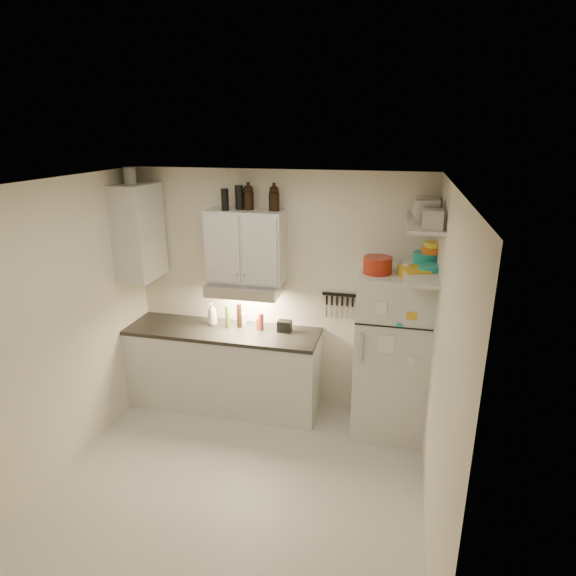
# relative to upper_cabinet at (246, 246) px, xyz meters

# --- Properties ---
(floor) EXTENTS (3.20, 3.00, 0.02)m
(floor) POSITION_rel_upper_cabinet_xyz_m (0.30, -1.33, -1.84)
(floor) COLOR beige
(floor) RESTS_ON ground
(ceiling) EXTENTS (3.20, 3.00, 0.02)m
(ceiling) POSITION_rel_upper_cabinet_xyz_m (0.30, -1.33, 0.78)
(ceiling) COLOR white
(ceiling) RESTS_ON ground
(back_wall) EXTENTS (3.20, 0.02, 2.60)m
(back_wall) POSITION_rel_upper_cabinet_xyz_m (0.30, 0.18, -0.53)
(back_wall) COLOR beige
(back_wall) RESTS_ON ground
(left_wall) EXTENTS (0.02, 3.00, 2.60)m
(left_wall) POSITION_rel_upper_cabinet_xyz_m (-1.31, -1.33, -0.53)
(left_wall) COLOR beige
(left_wall) RESTS_ON ground
(right_wall) EXTENTS (0.02, 3.00, 2.60)m
(right_wall) POSITION_rel_upper_cabinet_xyz_m (1.91, -1.33, -0.53)
(right_wall) COLOR beige
(right_wall) RESTS_ON ground
(base_cabinet) EXTENTS (2.10, 0.60, 0.88)m
(base_cabinet) POSITION_rel_upper_cabinet_xyz_m (-0.25, -0.14, -1.39)
(base_cabinet) COLOR silver
(base_cabinet) RESTS_ON floor
(countertop) EXTENTS (2.10, 0.62, 0.04)m
(countertop) POSITION_rel_upper_cabinet_xyz_m (-0.25, -0.14, -0.93)
(countertop) COLOR black
(countertop) RESTS_ON base_cabinet
(upper_cabinet) EXTENTS (0.80, 0.33, 0.75)m
(upper_cabinet) POSITION_rel_upper_cabinet_xyz_m (0.00, 0.00, 0.00)
(upper_cabinet) COLOR silver
(upper_cabinet) RESTS_ON back_wall
(side_cabinet) EXTENTS (0.33, 0.55, 1.00)m
(side_cabinet) POSITION_rel_upper_cabinet_xyz_m (-1.14, -0.14, 0.12)
(side_cabinet) COLOR silver
(side_cabinet) RESTS_ON left_wall
(range_hood) EXTENTS (0.76, 0.46, 0.12)m
(range_hood) POSITION_rel_upper_cabinet_xyz_m (0.00, -0.06, -0.44)
(range_hood) COLOR silver
(range_hood) RESTS_ON back_wall
(fridge) EXTENTS (0.70, 0.68, 1.70)m
(fridge) POSITION_rel_upper_cabinet_xyz_m (1.55, -0.18, -0.98)
(fridge) COLOR silver
(fridge) RESTS_ON floor
(shelf_hi) EXTENTS (0.30, 0.95, 0.03)m
(shelf_hi) POSITION_rel_upper_cabinet_xyz_m (1.75, -0.31, 0.38)
(shelf_hi) COLOR silver
(shelf_hi) RESTS_ON right_wall
(shelf_lo) EXTENTS (0.30, 0.95, 0.03)m
(shelf_lo) POSITION_rel_upper_cabinet_xyz_m (1.75, -0.31, -0.07)
(shelf_lo) COLOR silver
(shelf_lo) RESTS_ON right_wall
(knife_strip) EXTENTS (0.42, 0.02, 0.03)m
(knife_strip) POSITION_rel_upper_cabinet_xyz_m (1.00, 0.15, -0.51)
(knife_strip) COLOR black
(knife_strip) RESTS_ON back_wall
(dutch_oven) EXTENTS (0.35, 0.35, 0.16)m
(dutch_oven) POSITION_rel_upper_cabinet_xyz_m (1.37, -0.25, -0.05)
(dutch_oven) COLOR maroon
(dutch_oven) RESTS_ON fridge
(book_stack) EXTENTS (0.30, 0.33, 0.09)m
(book_stack) POSITION_rel_upper_cabinet_xyz_m (1.69, -0.34, -0.08)
(book_stack) COLOR gold
(book_stack) RESTS_ON fridge
(spice_jar) EXTENTS (0.09, 0.09, 0.11)m
(spice_jar) POSITION_rel_upper_cabinet_xyz_m (1.62, -0.27, -0.07)
(spice_jar) COLOR silver
(spice_jar) RESTS_ON fridge
(stock_pot) EXTENTS (0.27, 0.27, 0.18)m
(stock_pot) POSITION_rel_upper_cabinet_xyz_m (1.77, -0.03, 0.48)
(stock_pot) COLOR silver
(stock_pot) RESTS_ON shelf_hi
(tin_a) EXTENTS (0.20, 0.18, 0.20)m
(tin_a) POSITION_rel_upper_cabinet_xyz_m (1.76, -0.40, 0.49)
(tin_a) COLOR #AAAAAD
(tin_a) RESTS_ON shelf_hi
(tin_b) EXTENTS (0.16, 0.16, 0.16)m
(tin_b) POSITION_rel_upper_cabinet_xyz_m (1.79, -0.66, 0.47)
(tin_b) COLOR #AAAAAD
(tin_b) RESTS_ON shelf_hi
(bowl_teal) EXTENTS (0.24, 0.24, 0.10)m
(bowl_teal) POSITION_rel_upper_cabinet_xyz_m (1.80, -0.04, -0.00)
(bowl_teal) COLOR teal
(bowl_teal) RESTS_ON shelf_lo
(bowl_orange) EXTENTS (0.19, 0.19, 0.06)m
(bowl_orange) POSITION_rel_upper_cabinet_xyz_m (1.85, -0.05, 0.08)
(bowl_orange) COLOR orange
(bowl_orange) RESTS_ON bowl_teal
(bowl_yellow) EXTENTS (0.15, 0.15, 0.05)m
(bowl_yellow) POSITION_rel_upper_cabinet_xyz_m (1.85, -0.05, 0.13)
(bowl_yellow) COLOR yellow
(bowl_yellow) RESTS_ON bowl_orange
(plates) EXTENTS (0.21, 0.21, 0.05)m
(plates) POSITION_rel_upper_cabinet_xyz_m (1.83, -0.32, -0.02)
(plates) COLOR teal
(plates) RESTS_ON shelf_lo
(growler_a) EXTENTS (0.14, 0.14, 0.26)m
(growler_a) POSITION_rel_upper_cabinet_xyz_m (0.03, 0.04, 0.50)
(growler_a) COLOR black
(growler_a) RESTS_ON upper_cabinet
(growler_b) EXTENTS (0.13, 0.13, 0.26)m
(growler_b) POSITION_rel_upper_cabinet_xyz_m (0.30, 0.04, 0.50)
(growler_b) COLOR black
(growler_b) RESTS_ON upper_cabinet
(thermos_a) EXTENTS (0.10, 0.10, 0.25)m
(thermos_a) POSITION_rel_upper_cabinet_xyz_m (-0.06, 0.02, 0.50)
(thermos_a) COLOR black
(thermos_a) RESTS_ON upper_cabinet
(thermos_b) EXTENTS (0.08, 0.08, 0.22)m
(thermos_b) POSITION_rel_upper_cabinet_xyz_m (-0.19, -0.06, 0.48)
(thermos_b) COLOR black
(thermos_b) RESTS_ON upper_cabinet
(side_jar) EXTENTS (0.15, 0.15, 0.17)m
(side_jar) POSITION_rel_upper_cabinet_xyz_m (-1.19, -0.12, 0.71)
(side_jar) COLOR silver
(side_jar) RESTS_ON side_cabinet
(soap_bottle) EXTENTS (0.14, 0.14, 0.29)m
(soap_bottle) POSITION_rel_upper_cabinet_xyz_m (-0.40, -0.03, -0.76)
(soap_bottle) COLOR silver
(soap_bottle) RESTS_ON countertop
(pepper_mill) EXTENTS (0.06, 0.06, 0.19)m
(pepper_mill) POSITION_rel_upper_cabinet_xyz_m (0.16, -0.05, -0.81)
(pepper_mill) COLOR maroon
(pepper_mill) RESTS_ON countertop
(oil_bottle) EXTENTS (0.06, 0.06, 0.26)m
(oil_bottle) POSITION_rel_upper_cabinet_xyz_m (-0.21, -0.07, -0.78)
(oil_bottle) COLOR #4A6D1B
(oil_bottle) RESTS_ON countertop
(vinegar_bottle) EXTENTS (0.07, 0.07, 0.27)m
(vinegar_bottle) POSITION_rel_upper_cabinet_xyz_m (-0.09, -0.02, -0.77)
(vinegar_bottle) COLOR black
(vinegar_bottle) RESTS_ON countertop
(clear_bottle) EXTENTS (0.07, 0.07, 0.16)m
(clear_bottle) POSITION_rel_upper_cabinet_xyz_m (-0.05, -0.00, -0.83)
(clear_bottle) COLOR silver
(clear_bottle) RESTS_ON countertop
(red_jar) EXTENTS (0.08, 0.08, 0.13)m
(red_jar) POSITION_rel_upper_cabinet_xyz_m (0.14, -0.03, -0.84)
(red_jar) COLOR maroon
(red_jar) RESTS_ON countertop
(caddy) EXTENTS (0.15, 0.11, 0.12)m
(caddy) POSITION_rel_upper_cabinet_xyz_m (0.42, -0.03, -0.84)
(caddy) COLOR black
(caddy) RESTS_ON countertop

